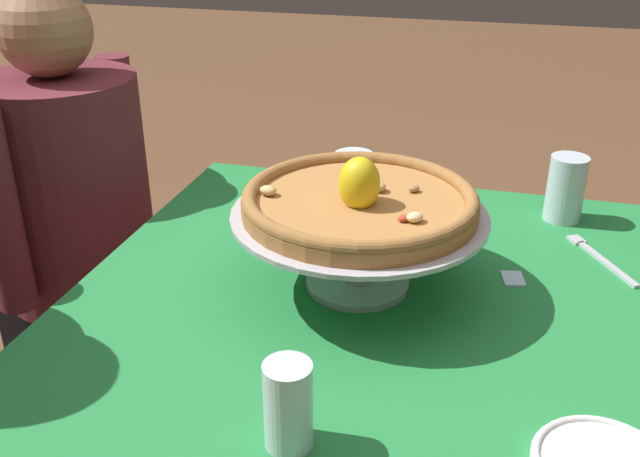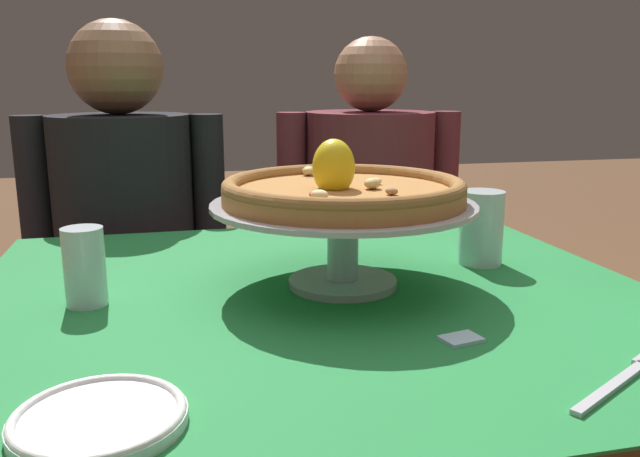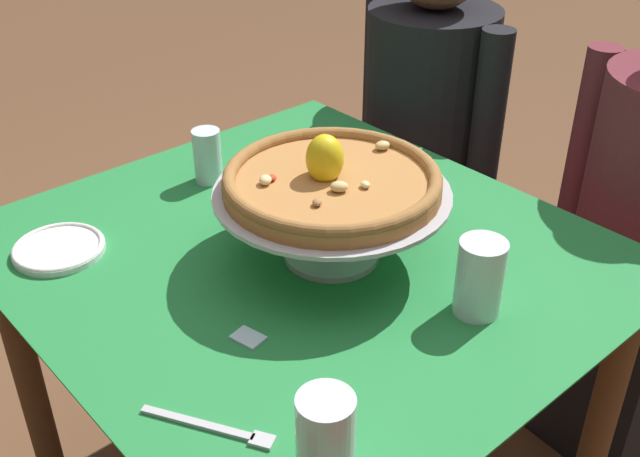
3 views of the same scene
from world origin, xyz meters
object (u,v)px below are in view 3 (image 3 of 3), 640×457
at_px(dinner_fork, 215,428).
at_px(sugar_packet, 248,338).
at_px(pizza, 332,179).
at_px(side_plate, 59,248).
at_px(diner_left, 424,152).
at_px(water_glass_front_right, 325,445).
at_px(water_glass_side_right, 479,282).
at_px(pizza_stand, 332,208).
at_px(water_glass_side_left, 208,159).

distance_m(dinner_fork, sugar_packet, 0.19).
xyz_separation_m(pizza, side_plate, (-0.34, -0.37, -0.15)).
xyz_separation_m(pizza, dinner_fork, (0.21, -0.40, -0.16)).
bearing_deg(sugar_packet, diner_left, 116.02).
height_order(dinner_fork, diner_left, diner_left).
distance_m(pizza, water_glass_front_right, 0.51).
xyz_separation_m(water_glass_side_right, sugar_packet, (-0.19, -0.33, -0.05)).
xyz_separation_m(sugar_packet, diner_left, (-0.46, 0.95, -0.15)).
relative_size(pizza_stand, pizza, 1.10).
bearing_deg(diner_left, pizza_stand, -61.47).
distance_m(pizza_stand, diner_left, 0.83).
xyz_separation_m(pizza_stand, diner_left, (-0.38, 0.69, -0.25)).
height_order(water_glass_side_left, sugar_packet, water_glass_side_left).
xyz_separation_m(water_glass_side_left, water_glass_front_right, (0.76, -0.34, 0.01)).
height_order(pizza_stand, diner_left, diner_left).
distance_m(water_glass_front_right, diner_left, 1.29).
bearing_deg(pizza_stand, pizza, -172.53).
distance_m(water_glass_front_right, dinner_fork, 0.18).
bearing_deg(water_glass_front_right, water_glass_side_left, 155.64).
bearing_deg(water_glass_front_right, pizza_stand, 136.87).
xyz_separation_m(side_plate, dinner_fork, (0.55, -0.04, -0.01)).
bearing_deg(water_glass_side_right, pizza_stand, -165.78).
relative_size(pizza_stand, diner_left, 0.35).
distance_m(side_plate, dinner_fork, 0.55).
bearing_deg(side_plate, water_glass_front_right, 2.00).
height_order(pizza_stand, water_glass_side_right, pizza_stand).
bearing_deg(pizza_stand, side_plate, -132.92).
distance_m(water_glass_side_left, sugar_packet, 0.55).
distance_m(side_plate, diner_left, 1.07).
xyz_separation_m(water_glass_side_right, water_glass_side_left, (-0.67, -0.07, -0.01)).
bearing_deg(pizza_stand, dinner_fork, -62.73).
relative_size(water_glass_side_right, side_plate, 0.79).
bearing_deg(pizza, diner_left, 118.47).
bearing_deg(pizza, sugar_packet, -71.11).
bearing_deg(diner_left, pizza, -61.53).
height_order(water_glass_side_left, diner_left, diner_left).
xyz_separation_m(pizza_stand, water_glass_side_left, (-0.39, -0.00, -0.05)).
bearing_deg(pizza, pizza_stand, 7.47).
bearing_deg(water_glass_front_right, water_glass_side_right, 102.22).
bearing_deg(water_glass_side_left, side_plate, -82.39).
bearing_deg(pizza_stand, diner_left, 118.53).
relative_size(dinner_fork, diner_left, 0.15).
height_order(water_glass_side_left, water_glass_front_right, water_glass_front_right).
bearing_deg(water_glass_side_left, dinner_fork, -33.93).
relative_size(water_glass_front_right, dinner_fork, 0.74).
bearing_deg(sugar_packet, side_plate, -165.24).
relative_size(pizza_stand, side_plate, 2.50).
bearing_deg(water_glass_side_left, pizza, 0.01).
distance_m(water_glass_side_left, diner_left, 0.72).
bearing_deg(water_glass_side_right, water_glass_front_right, -77.78).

